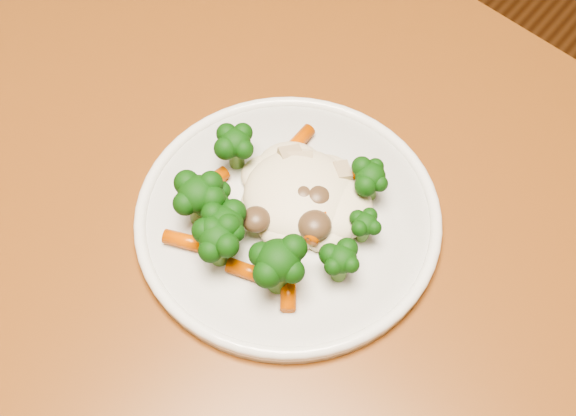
% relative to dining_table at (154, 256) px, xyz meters
% --- Properties ---
extents(dining_table, '(1.30, 0.94, 0.75)m').
position_rel_dining_table_xyz_m(dining_table, '(0.00, 0.00, 0.00)').
color(dining_table, brown).
rests_on(dining_table, ground).
extents(plate, '(0.25, 0.25, 0.01)m').
position_rel_dining_table_xyz_m(plate, '(0.11, 0.07, 0.10)').
color(plate, white).
rests_on(plate, dining_table).
extents(meal, '(0.17, 0.17, 0.05)m').
position_rel_dining_table_xyz_m(meal, '(0.11, 0.05, 0.13)').
color(meal, '#F4E5C3').
rests_on(meal, plate).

